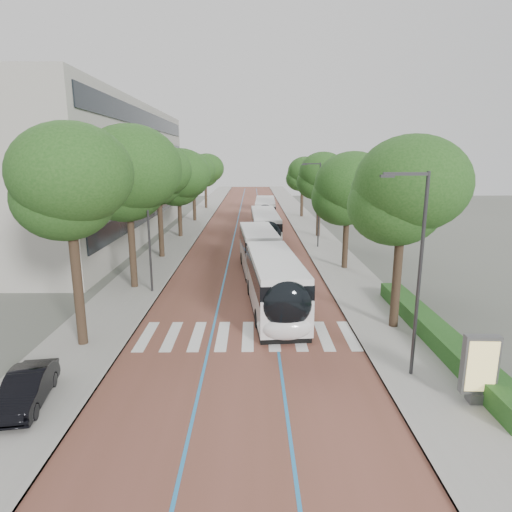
# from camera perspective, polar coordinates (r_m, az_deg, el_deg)

# --- Properties ---
(ground) EXTENTS (160.00, 160.00, 0.00)m
(ground) POSITION_cam_1_polar(r_m,az_deg,el_deg) (20.53, -1.68, -11.76)
(ground) COLOR #51544C
(ground) RESTS_ON ground
(road) EXTENTS (11.00, 140.00, 0.02)m
(road) POSITION_cam_1_polar(r_m,az_deg,el_deg) (59.26, -0.92, 4.69)
(road) COLOR brown
(road) RESTS_ON ground
(sidewalk_left) EXTENTS (4.00, 140.00, 0.12)m
(sidewalk_left) POSITION_cam_1_polar(r_m,az_deg,el_deg) (59.78, -8.15, 4.68)
(sidewalk_left) COLOR gray
(sidewalk_left) RESTS_ON ground
(sidewalk_right) EXTENTS (4.00, 140.00, 0.12)m
(sidewalk_right) POSITION_cam_1_polar(r_m,az_deg,el_deg) (59.67, 6.32, 4.72)
(sidewalk_right) COLOR gray
(sidewalk_right) RESTS_ON ground
(kerb_left) EXTENTS (0.20, 140.00, 0.14)m
(kerb_left) POSITION_cam_1_polar(r_m,az_deg,el_deg) (59.56, -6.33, 4.70)
(kerb_left) COLOR gray
(kerb_left) RESTS_ON ground
(kerb_right) EXTENTS (0.20, 140.00, 0.14)m
(kerb_right) POSITION_cam_1_polar(r_m,az_deg,el_deg) (59.48, 4.50, 4.73)
(kerb_right) COLOR gray
(kerb_right) RESTS_ON ground
(zebra_crossing) EXTENTS (10.55, 3.60, 0.01)m
(zebra_crossing) POSITION_cam_1_polar(r_m,az_deg,el_deg) (21.43, -1.08, -10.57)
(zebra_crossing) COLOR silver
(zebra_crossing) RESTS_ON ground
(lane_line_left) EXTENTS (0.12, 126.00, 0.01)m
(lane_line_left) POSITION_cam_1_polar(r_m,az_deg,el_deg) (59.29, -2.47, 4.70)
(lane_line_left) COLOR #2476B4
(lane_line_left) RESTS_ON road
(lane_line_right) EXTENTS (0.12, 126.00, 0.01)m
(lane_line_right) POSITION_cam_1_polar(r_m,az_deg,el_deg) (59.27, 0.63, 4.71)
(lane_line_right) COLOR #2476B4
(lane_line_right) RESTS_ON road
(office_building) EXTENTS (18.11, 40.00, 14.00)m
(office_building) POSITION_cam_1_polar(r_m,az_deg,el_deg) (50.73, -24.00, 10.12)
(office_building) COLOR #9A978F
(office_building) RESTS_ON ground
(hedge) EXTENTS (1.20, 14.00, 0.80)m
(hedge) POSITION_cam_1_polar(r_m,az_deg,el_deg) (22.09, 23.00, -9.53)
(hedge) COLOR #1A4518
(hedge) RESTS_ON sidewalk_right
(streetlight_near) EXTENTS (1.82, 0.20, 8.00)m
(streetlight_near) POSITION_cam_1_polar(r_m,az_deg,el_deg) (17.24, 20.57, -0.50)
(streetlight_near) COLOR #303033
(streetlight_near) RESTS_ON sidewalk_right
(streetlight_far) EXTENTS (1.82, 0.20, 8.00)m
(streetlight_far) POSITION_cam_1_polar(r_m,az_deg,el_deg) (41.28, 8.19, 7.64)
(streetlight_far) COLOR #303033
(streetlight_far) RESTS_ON sidewalk_right
(lamp_post_left) EXTENTS (0.14, 0.14, 8.00)m
(lamp_post_left) POSITION_cam_1_polar(r_m,az_deg,el_deg) (27.78, -14.11, 3.35)
(lamp_post_left) COLOR #303033
(lamp_post_left) RESTS_ON sidewalk_left
(trees_left) EXTENTS (6.44, 60.45, 10.06)m
(trees_left) POSITION_cam_1_polar(r_m,az_deg,el_deg) (44.76, -10.89, 10.32)
(trees_left) COLOR black
(trees_left) RESTS_ON ground
(trees_right) EXTENTS (5.76, 47.15, 9.09)m
(trees_right) POSITION_cam_1_polar(r_m,az_deg,el_deg) (39.19, 10.33, 9.44)
(trees_right) COLOR black
(trees_right) RESTS_ON ground
(lead_bus) EXTENTS (3.96, 18.54, 3.20)m
(lead_bus) POSITION_cam_1_polar(r_m,az_deg,el_deg) (27.85, 1.41, -1.48)
(lead_bus) COLOR black
(lead_bus) RESTS_ON ground
(bus_queued_0) EXTENTS (2.82, 12.46, 3.20)m
(bus_queued_0) POSITION_cam_1_polar(r_m,az_deg,el_deg) (43.19, 1.20, 3.73)
(bus_queued_0) COLOR silver
(bus_queued_0) RESTS_ON ground
(bus_queued_1) EXTENTS (2.89, 12.47, 3.20)m
(bus_queued_1) POSITION_cam_1_polar(r_m,az_deg,el_deg) (56.50, 1.23, 5.93)
(bus_queued_1) COLOR silver
(bus_queued_1) RESTS_ON ground
(ad_panel) EXTENTS (1.23, 0.49, 2.52)m
(ad_panel) POSITION_cam_1_polar(r_m,az_deg,el_deg) (17.27, 27.64, -13.06)
(ad_panel) COLOR #59595B
(ad_panel) RESTS_ON sidewalk_right
(parked_car) EXTENTS (1.81, 3.77, 1.19)m
(parked_car) POSITION_cam_1_polar(r_m,az_deg,el_deg) (17.58, -28.27, -15.30)
(parked_car) COLOR black
(parked_car) RESTS_ON sidewalk_left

